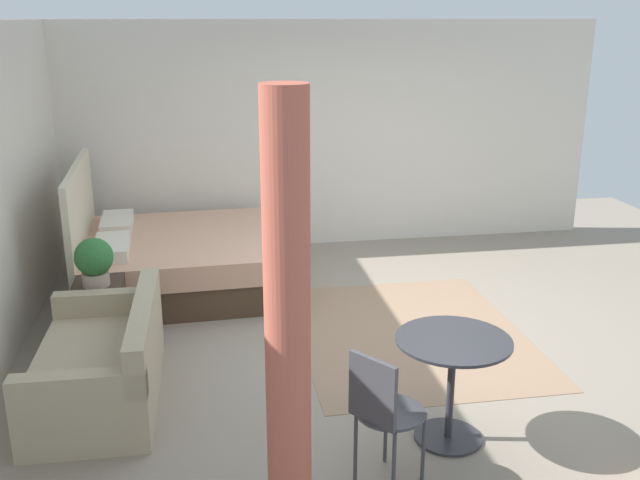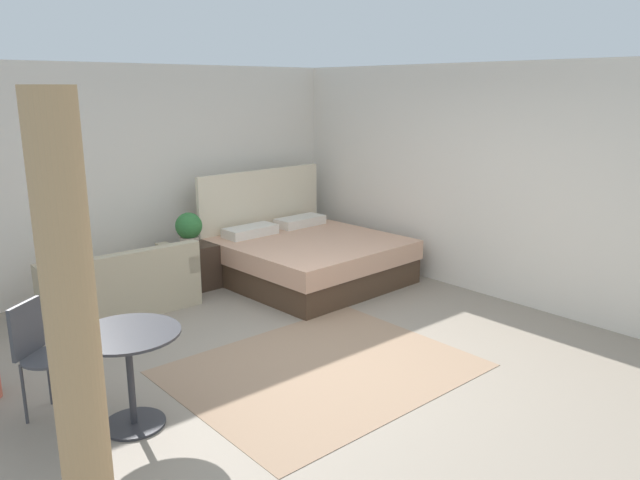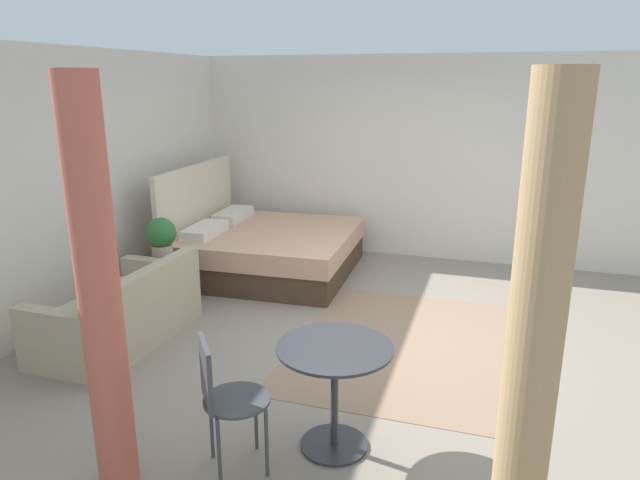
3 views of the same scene
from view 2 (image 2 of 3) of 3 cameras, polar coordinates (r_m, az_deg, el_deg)
The scene contains 11 objects.
ground_plane at distance 5.66m, azimuth -0.06°, elevation -11.15°, with size 8.45×9.50×0.02m, color gray.
wall_back at distance 7.94m, azimuth -15.74°, elevation 5.88°, with size 8.45×0.12×2.68m, color silver.
wall_right at distance 7.29m, azimuth 16.39°, elevation 5.14°, with size 0.12×6.50×2.68m, color silver.
area_rug at distance 5.47m, azimuth 0.22°, elevation -11.93°, with size 2.48×1.98×0.01m, color #93755B.
bed at distance 7.76m, azimuth -1.24°, elevation -1.55°, with size 2.07×2.11×1.33m.
couch at distance 7.06m, azimuth -18.11°, elevation -4.33°, with size 1.57×0.87×0.74m.
nightstand at distance 7.61m, azimuth -11.34°, elevation -2.44°, with size 0.43×0.41×0.55m.
potted_plant at distance 7.44m, azimuth -12.18°, elevation 1.09°, with size 0.32×0.32×0.41m.
balcony_table at distance 4.63m, azimuth -17.43°, elevation -10.69°, with size 0.75×0.75×0.73m.
cafe_chair_near_window at distance 5.00m, azimuth -24.78°, elevation -9.13°, with size 0.58×0.58×0.89m.
curtain_left at distance 3.17m, azimuth -22.01°, elevation -9.16°, with size 0.24×0.24×2.42m.
Camera 2 is at (-3.36, -3.86, 2.41)m, focal length 34.18 mm.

